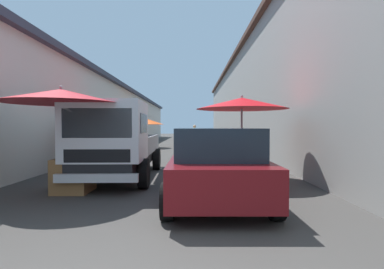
# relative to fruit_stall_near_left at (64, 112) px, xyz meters

# --- Properties ---
(ground) EXTENTS (90.00, 90.00, 0.00)m
(ground) POSITION_rel_fruit_stall_near_left_xyz_m (9.13, -2.03, -1.79)
(ground) COLOR #3D3A38
(building_left_whitewash) EXTENTS (49.80, 7.50, 4.29)m
(building_left_whitewash) POSITION_rel_fruit_stall_near_left_xyz_m (11.38, 5.33, 0.36)
(building_left_whitewash) COLOR beige
(building_left_whitewash) RESTS_ON ground
(building_right_concrete) EXTENTS (49.80, 7.50, 6.60)m
(building_right_concrete) POSITION_rel_fruit_stall_near_left_xyz_m (11.38, -9.39, 1.51)
(building_right_concrete) COLOR gray
(building_right_concrete) RESTS_ON ground
(fruit_stall_near_left) EXTENTS (2.54, 2.54, 2.37)m
(fruit_stall_near_left) POSITION_rel_fruit_stall_near_left_xyz_m (0.00, 0.00, 0.00)
(fruit_stall_near_left) COLOR #9E9EA3
(fruit_stall_near_left) RESTS_ON ground
(fruit_stall_far_right) EXTENTS (2.55, 2.55, 2.36)m
(fruit_stall_far_right) POSITION_rel_fruit_stall_near_left_xyz_m (1.79, -4.22, 0.03)
(fruit_stall_far_right) COLOR #9E9EA3
(fruit_stall_far_right) RESTS_ON ground
(fruit_stall_mid_lane) EXTENTS (2.65, 2.65, 2.23)m
(fruit_stall_mid_lane) POSITION_rel_fruit_stall_near_left_xyz_m (4.19, 0.12, -0.07)
(fruit_stall_mid_lane) COLOR #9E9EA3
(fruit_stall_mid_lane) RESTS_ON ground
(fruit_stall_near_right) EXTENTS (2.38, 2.38, 2.09)m
(fruit_stall_near_right) POSITION_rel_fruit_stall_near_left_xyz_m (14.01, 0.37, -0.22)
(fruit_stall_near_right) COLOR #9E9EA3
(fruit_stall_near_right) RESTS_ON ground
(hatchback_car) EXTENTS (3.91, 1.93, 1.45)m
(hatchback_car) POSITION_rel_fruit_stall_near_left_xyz_m (-0.50, -3.28, -1.06)
(hatchback_car) COLOR #600F14
(hatchback_car) RESTS_ON ground
(delivery_truck) EXTENTS (4.96, 2.06, 2.08)m
(delivery_truck) POSITION_rel_fruit_stall_near_left_xyz_m (1.21, -0.77, -0.75)
(delivery_truck) COLOR black
(delivery_truck) RESTS_ON ground
(vendor_by_crates) EXTENTS (0.62, 0.30, 1.60)m
(vendor_by_crates) POSITION_rel_fruit_stall_near_left_xyz_m (13.46, -2.96, -0.88)
(vendor_by_crates) COLOR #232328
(vendor_by_crates) RESTS_ON ground
(parked_scooter) EXTENTS (1.67, 0.55, 1.14)m
(parked_scooter) POSITION_rel_fruit_stall_near_left_xyz_m (8.91, 1.26, -1.35)
(parked_scooter) COLOR black
(parked_scooter) RESTS_ON ground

